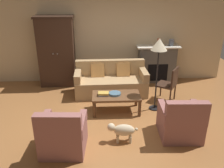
# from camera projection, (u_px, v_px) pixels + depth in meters

# --- Properties ---
(ground_plane) EXTENTS (9.60, 9.60, 0.00)m
(ground_plane) POSITION_uv_depth(u_px,v_px,m) (109.00, 121.00, 5.18)
(ground_plane) COLOR #9E6638
(back_wall) EXTENTS (7.20, 0.10, 2.80)m
(back_wall) POSITION_uv_depth(u_px,v_px,m) (105.00, 35.00, 7.00)
(back_wall) COLOR beige
(back_wall) RESTS_ON ground
(fireplace) EXTENTS (1.26, 0.48, 1.12)m
(fireplace) POSITION_uv_depth(u_px,v_px,m) (157.00, 64.00, 7.16)
(fireplace) COLOR #4C4947
(fireplace) RESTS_ON ground
(armoire) EXTENTS (1.06, 0.57, 2.00)m
(armoire) POSITION_uv_depth(u_px,v_px,m) (57.00, 52.00, 6.78)
(armoire) COLOR #382319
(armoire) RESTS_ON ground
(couch) EXTENTS (1.94, 0.89, 0.86)m
(couch) POSITION_uv_depth(u_px,v_px,m) (111.00, 82.00, 6.46)
(couch) COLOR tan
(couch) RESTS_ON ground
(coffee_table) EXTENTS (1.10, 0.60, 0.42)m
(coffee_table) POSITION_uv_depth(u_px,v_px,m) (116.00, 97.00, 5.47)
(coffee_table) COLOR brown
(coffee_table) RESTS_ON ground
(fruit_bowl) EXTENTS (0.28, 0.28, 0.05)m
(fruit_bowl) POSITION_uv_depth(u_px,v_px,m) (115.00, 94.00, 5.45)
(fruit_bowl) COLOR slate
(fruit_bowl) RESTS_ON coffee_table
(book_stack) EXTENTS (0.25, 0.19, 0.07)m
(book_stack) POSITION_uv_depth(u_px,v_px,m) (103.00, 94.00, 5.42)
(book_stack) COLOR gray
(book_stack) RESTS_ON coffee_table
(mantel_vase_terracotta) EXTENTS (0.10, 0.10, 0.22)m
(mantel_vase_terracotta) POSITION_uv_depth(u_px,v_px,m) (159.00, 42.00, 6.89)
(mantel_vase_terracotta) COLOR #A86042
(mantel_vase_terracotta) RESTS_ON fireplace
(mantel_vase_slate) EXTENTS (0.14, 0.14, 0.20)m
(mantel_vase_slate) POSITION_uv_depth(u_px,v_px,m) (171.00, 42.00, 6.91)
(mantel_vase_slate) COLOR #565B66
(mantel_vase_slate) RESTS_ON fireplace
(armchair_near_left) EXTENTS (0.82, 0.82, 0.88)m
(armchair_near_left) POSITION_uv_depth(u_px,v_px,m) (63.00, 135.00, 4.15)
(armchair_near_left) COLOR #935B56
(armchair_near_left) RESTS_ON ground
(armchair_near_right) EXTENTS (0.81, 0.80, 0.88)m
(armchair_near_right) POSITION_uv_depth(u_px,v_px,m) (181.00, 122.00, 4.55)
(armchair_near_right) COLOR #935B56
(armchair_near_right) RESTS_ON ground
(side_chair_wooden) EXTENTS (0.61, 0.61, 0.90)m
(side_chair_wooden) POSITION_uv_depth(u_px,v_px,m) (170.00, 82.00, 5.90)
(side_chair_wooden) COLOR #382319
(side_chair_wooden) RESTS_ON ground
(floor_lamp) EXTENTS (0.36, 0.36, 1.70)m
(floor_lamp) POSITION_uv_depth(u_px,v_px,m) (159.00, 49.00, 5.16)
(floor_lamp) COLOR black
(floor_lamp) RESTS_ON ground
(dog) EXTENTS (0.57, 0.23, 0.39)m
(dog) POSITION_uv_depth(u_px,v_px,m) (122.00, 130.00, 4.42)
(dog) COLOR beige
(dog) RESTS_ON ground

